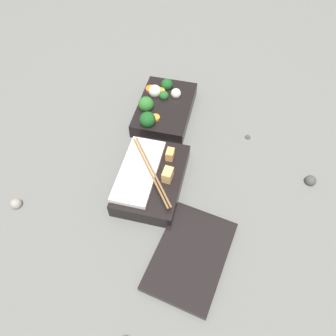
# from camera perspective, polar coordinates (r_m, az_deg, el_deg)

# --- Properties ---
(ground_plane) EXTENTS (3.00, 3.00, 0.00)m
(ground_plane) POSITION_cam_1_polar(r_m,az_deg,el_deg) (0.86, -1.39, 3.56)
(ground_plane) COLOR slate
(bento_tray_vegetable) EXTENTS (0.21, 0.14, 0.07)m
(bento_tray_vegetable) POSITION_cam_1_polar(r_m,az_deg,el_deg) (0.93, -0.86, 10.45)
(bento_tray_vegetable) COLOR black
(bento_tray_vegetable) RESTS_ON ground_plane
(bento_tray_rice) EXTENTS (0.21, 0.14, 0.07)m
(bento_tray_rice) POSITION_cam_1_polar(r_m,az_deg,el_deg) (0.77, -3.07, -1.72)
(bento_tray_rice) COLOR black
(bento_tray_rice) RESTS_ON ground_plane
(bento_lid) EXTENTS (0.23, 0.17, 0.02)m
(bento_lid) POSITION_cam_1_polar(r_m,az_deg,el_deg) (0.70, 3.95, -14.95)
(bento_lid) COLOR black
(bento_lid) RESTS_ON ground_plane
(pebble_0) EXTENTS (0.03, 0.03, 0.03)m
(pebble_0) POSITION_cam_1_polar(r_m,az_deg,el_deg) (0.86, 23.54, -2.04)
(pebble_0) COLOR #474442
(pebble_0) RESTS_ON ground_plane
(pebble_2) EXTENTS (0.03, 0.03, 0.03)m
(pebble_2) POSITION_cam_1_polar(r_m,az_deg,el_deg) (0.83, -24.92, -5.67)
(pebble_2) COLOR gray
(pebble_2) RESTS_ON ground_plane
(pebble_3) EXTENTS (0.01, 0.01, 0.01)m
(pebble_3) POSITION_cam_1_polar(r_m,az_deg,el_deg) (0.91, 13.75, 5.32)
(pebble_3) COLOR #474442
(pebble_3) RESTS_ON ground_plane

